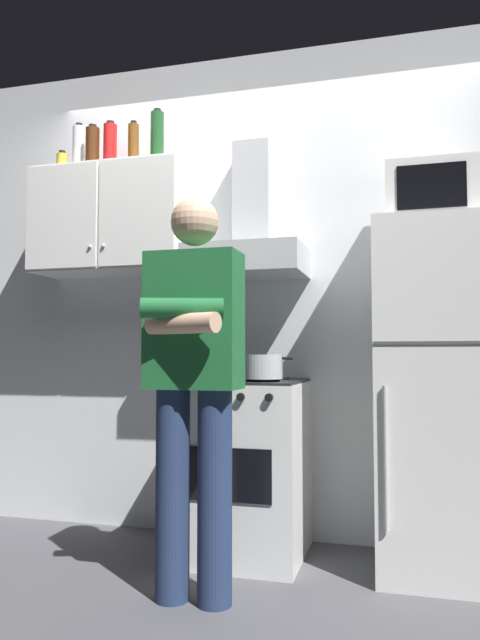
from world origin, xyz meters
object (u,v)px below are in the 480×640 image
object	(u,v)px
upper_cabinet	(113,220)
bottle_rum_dark	(92,149)
bottle_soda_red	(110,147)
cooking_pot	(263,367)
bottle_spice_jar	(62,163)
microwave	(438,196)
stove_oven	(243,467)
bottle_vodka_clear	(79,150)
refrigerator	(443,396)
bottle_beer_brown	(133,145)
person_standing	(193,376)
range_hood	(249,240)
bottle_wine_green	(157,139)

from	to	relation	value
upper_cabinet	bottle_rum_dark	distance (m)	0.45
upper_cabinet	bottle_soda_red	xyz separation A→B (m)	(-0.04, 0.03, 0.44)
cooking_pot	bottle_spice_jar	world-z (taller)	bottle_spice_jar
microwave	cooking_pot	size ratio (longest dim) A/B	1.68
stove_oven	bottle_vodka_clear	distance (m)	2.06
upper_cabinet	microwave	world-z (taller)	upper_cabinet
refrigerator	bottle_rum_dark	size ratio (longest dim) A/B	6.03
cooking_pot	bottle_beer_brown	distance (m)	1.50
bottle_beer_brown	bottle_soda_red	bearing A→B (deg)	166.46
cooking_pot	bottle_spice_jar	xyz separation A→B (m)	(-1.26, 0.24, 1.18)
bottle_soda_red	bottle_rum_dark	bearing A→B (deg)	-159.59
bottle_soda_red	bottle_rum_dark	xyz separation A→B (m)	(-0.09, -0.03, -0.01)
cooking_pot	person_standing	bearing A→B (deg)	-110.30
cooking_pot	bottle_rum_dark	xyz separation A→B (m)	(-1.06, 0.24, 1.24)
refrigerator	person_standing	world-z (taller)	person_standing
bottle_beer_brown	range_hood	bearing A→B (deg)	0.86
person_standing	bottle_spice_jar	size ratio (longest dim) A/B	12.60
bottle_beer_brown	stove_oven	bearing A→B (deg)	-9.84
microwave	bottle_soda_red	bearing A→B (deg)	175.60
upper_cabinet	range_hood	size ratio (longest dim) A/B	1.20
refrigerator	microwave	world-z (taller)	microwave
range_hood	refrigerator	bearing A→B (deg)	-7.55
bottle_vodka_clear	range_hood	bearing A→B (deg)	-2.25
microwave	bottle_beer_brown	world-z (taller)	bottle_beer_brown
refrigerator	person_standing	size ratio (longest dim) A/B	0.98
bottle_soda_red	person_standing	bearing A→B (deg)	-44.05
upper_cabinet	refrigerator	world-z (taller)	upper_cabinet
upper_cabinet	range_hood	world-z (taller)	range_hood
range_hood	bottle_wine_green	distance (m)	0.83
stove_oven	range_hood	xyz separation A→B (m)	(0.00, 0.13, 1.16)
bottle_soda_red	bottle_vodka_clear	size ratio (longest dim) A/B	0.96
microwave	cooking_pot	bearing A→B (deg)	-170.43
upper_cabinet	cooking_pot	size ratio (longest dim) A/B	3.15
bottle_rum_dark	bottle_beer_brown	bearing A→B (deg)	-1.12
cooking_pot	bottle_wine_green	bearing A→B (deg)	157.05
stove_oven	range_hood	world-z (taller)	range_hood
range_hood	cooking_pot	bearing A→B (deg)	-62.12
range_hood	bottle_soda_red	bearing A→B (deg)	177.95
bottle_rum_dark	bottle_spice_jar	bearing A→B (deg)	-179.65
range_hood	refrigerator	xyz separation A→B (m)	(0.95, -0.13, -0.80)
stove_oven	range_hood	size ratio (longest dim) A/B	1.17
stove_oven	bottle_rum_dark	world-z (taller)	bottle_rum_dark
stove_oven	bottle_spice_jar	distance (m)	2.02
upper_cabinet	bottle_rum_dark	world-z (taller)	bottle_rum_dark
upper_cabinet	bottle_rum_dark	size ratio (longest dim) A/B	3.39
refrigerator	cooking_pot	bearing A→B (deg)	-171.68
range_hood	person_standing	xyz separation A→B (m)	(-0.05, -0.73, -0.70)
microwave	bottle_beer_brown	distance (m)	1.68
person_standing	bottle_vodka_clear	xyz separation A→B (m)	(-1.00, 0.77, 1.29)
stove_oven	bottle_soda_red	size ratio (longest dim) A/B	3.02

